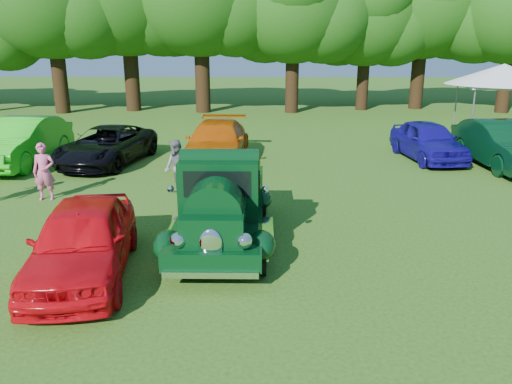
{
  "coord_description": "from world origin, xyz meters",
  "views": [
    {
      "loc": [
        1.33,
        -9.6,
        4.26
      ],
      "look_at": [
        1.17,
        1.06,
        1.1
      ],
      "focal_mm": 35.0,
      "sensor_mm": 36.0,
      "label": 1
    }
  ],
  "objects_px": {
    "back_car_orange": "(217,143)",
    "spectator_pink": "(44,172)",
    "back_car_lime": "(21,142)",
    "red_convertible": "(83,240)",
    "back_car_green": "(502,144)",
    "canopy_tent": "(503,75)",
    "back_car_blue": "(428,140)",
    "back_car_black": "(107,145)",
    "hero_pickup": "(221,205)",
    "spectator_grey": "(176,168)"
  },
  "relations": [
    {
      "from": "hero_pickup",
      "to": "spectator_pink",
      "type": "relative_size",
      "value": 3.07
    },
    {
      "from": "back_car_orange",
      "to": "back_car_black",
      "type": "bearing_deg",
      "value": -175.53
    },
    {
      "from": "back_car_green",
      "to": "back_car_black",
      "type": "bearing_deg",
      "value": 175.67
    },
    {
      "from": "back_car_black",
      "to": "back_car_green",
      "type": "height_order",
      "value": "back_car_green"
    },
    {
      "from": "hero_pickup",
      "to": "red_convertible",
      "type": "distance_m",
      "value": 3.05
    },
    {
      "from": "red_convertible",
      "to": "back_car_green",
      "type": "distance_m",
      "value": 14.99
    },
    {
      "from": "back_car_lime",
      "to": "spectator_pink",
      "type": "height_order",
      "value": "back_car_lime"
    },
    {
      "from": "back_car_orange",
      "to": "back_car_green",
      "type": "bearing_deg",
      "value": -0.15
    },
    {
      "from": "back_car_blue",
      "to": "hero_pickup",
      "type": "bearing_deg",
      "value": -137.16
    },
    {
      "from": "canopy_tent",
      "to": "back_car_green",
      "type": "bearing_deg",
      "value": -111.29
    },
    {
      "from": "back_car_orange",
      "to": "back_car_green",
      "type": "height_order",
      "value": "back_car_green"
    },
    {
      "from": "hero_pickup",
      "to": "red_convertible",
      "type": "bearing_deg",
      "value": -144.19
    },
    {
      "from": "back_car_orange",
      "to": "back_car_green",
      "type": "xyz_separation_m",
      "value": [
        10.29,
        -0.45,
        0.06
      ]
    },
    {
      "from": "red_convertible",
      "to": "back_car_lime",
      "type": "relative_size",
      "value": 0.82
    },
    {
      "from": "canopy_tent",
      "to": "back_car_orange",
      "type": "bearing_deg",
      "value": -163.74
    },
    {
      "from": "back_car_blue",
      "to": "canopy_tent",
      "type": "height_order",
      "value": "canopy_tent"
    },
    {
      "from": "back_car_lime",
      "to": "canopy_tent",
      "type": "bearing_deg",
      "value": 13.2
    },
    {
      "from": "spectator_grey",
      "to": "canopy_tent",
      "type": "bearing_deg",
      "value": 84.45
    },
    {
      "from": "spectator_pink",
      "to": "spectator_grey",
      "type": "bearing_deg",
      "value": -1.76
    },
    {
      "from": "back_car_blue",
      "to": "back_car_green",
      "type": "xyz_separation_m",
      "value": [
        2.26,
        -1.19,
        0.08
      ]
    },
    {
      "from": "spectator_grey",
      "to": "canopy_tent",
      "type": "xyz_separation_m",
      "value": [
        12.6,
        7.58,
        2.22
      ]
    },
    {
      "from": "back_car_blue",
      "to": "back_car_green",
      "type": "relative_size",
      "value": 0.87
    },
    {
      "from": "back_car_lime",
      "to": "back_car_orange",
      "type": "distance_m",
      "value": 7.11
    },
    {
      "from": "back_car_lime",
      "to": "back_car_blue",
      "type": "distance_m",
      "value": 15.17
    },
    {
      "from": "back_car_black",
      "to": "canopy_tent",
      "type": "xyz_separation_m",
      "value": [
        15.85,
        3.59,
        2.35
      ]
    },
    {
      "from": "spectator_grey",
      "to": "canopy_tent",
      "type": "relative_size",
      "value": 0.31
    },
    {
      "from": "back_car_black",
      "to": "back_car_orange",
      "type": "relative_size",
      "value": 0.94
    },
    {
      "from": "red_convertible",
      "to": "back_car_black",
      "type": "height_order",
      "value": "red_convertible"
    },
    {
      "from": "hero_pickup",
      "to": "back_car_blue",
      "type": "bearing_deg",
      "value": 49.43
    },
    {
      "from": "hero_pickup",
      "to": "spectator_pink",
      "type": "bearing_deg",
      "value": 149.9
    },
    {
      "from": "back_car_green",
      "to": "back_car_blue",
      "type": "bearing_deg",
      "value": 149.17
    },
    {
      "from": "back_car_blue",
      "to": "canopy_tent",
      "type": "bearing_deg",
      "value": 28.98
    },
    {
      "from": "hero_pickup",
      "to": "spectator_grey",
      "type": "bearing_deg",
      "value": 114.29
    },
    {
      "from": "spectator_pink",
      "to": "spectator_grey",
      "type": "height_order",
      "value": "spectator_pink"
    },
    {
      "from": "canopy_tent",
      "to": "spectator_pink",
      "type": "bearing_deg",
      "value": -153.57
    },
    {
      "from": "back_car_green",
      "to": "spectator_pink",
      "type": "relative_size",
      "value": 3.03
    },
    {
      "from": "red_convertible",
      "to": "back_car_green",
      "type": "xyz_separation_m",
      "value": [
        11.96,
        9.03,
        0.1
      ]
    },
    {
      "from": "back_car_orange",
      "to": "spectator_pink",
      "type": "height_order",
      "value": "spectator_pink"
    },
    {
      "from": "back_car_blue",
      "to": "spectator_grey",
      "type": "bearing_deg",
      "value": -157.62
    },
    {
      "from": "back_car_black",
      "to": "spectator_grey",
      "type": "height_order",
      "value": "spectator_grey"
    },
    {
      "from": "back_car_blue",
      "to": "spectator_grey",
      "type": "distance_m",
      "value": 10.09
    },
    {
      "from": "hero_pickup",
      "to": "back_car_green",
      "type": "xyz_separation_m",
      "value": [
        9.48,
        7.25,
        -0.03
      ]
    },
    {
      "from": "back_car_black",
      "to": "back_car_green",
      "type": "relative_size",
      "value": 0.99
    },
    {
      "from": "back_car_lime",
      "to": "back_car_green",
      "type": "bearing_deg",
      "value": 1.56
    },
    {
      "from": "hero_pickup",
      "to": "back_car_green",
      "type": "height_order",
      "value": "hero_pickup"
    },
    {
      "from": "hero_pickup",
      "to": "back_car_black",
      "type": "bearing_deg",
      "value": 122.77
    },
    {
      "from": "back_car_orange",
      "to": "hero_pickup",
      "type": "bearing_deg",
      "value": -81.7
    },
    {
      "from": "hero_pickup",
      "to": "spectator_pink",
      "type": "height_order",
      "value": "hero_pickup"
    },
    {
      "from": "back_car_lime",
      "to": "spectator_pink",
      "type": "relative_size",
      "value": 3.15
    },
    {
      "from": "red_convertible",
      "to": "back_car_orange",
      "type": "distance_m",
      "value": 9.62
    }
  ]
}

